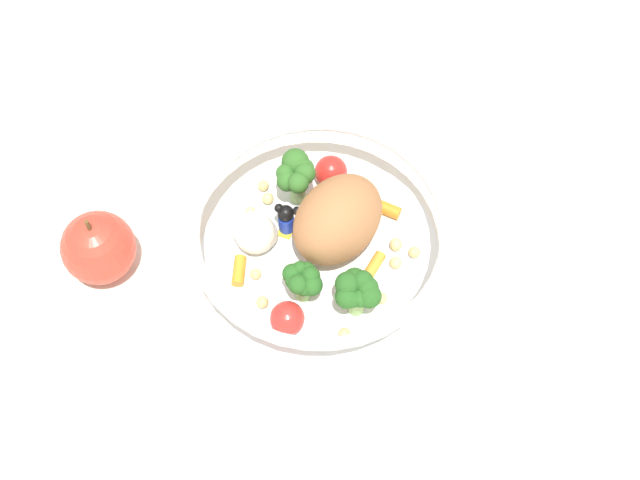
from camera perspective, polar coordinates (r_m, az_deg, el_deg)
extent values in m
plane|color=silver|center=(0.77, -1.27, -0.39)|extent=(2.40, 2.40, 0.00)
cylinder|color=white|center=(0.76, 0.00, -1.05)|extent=(0.21, 0.21, 0.01)
torus|color=white|center=(0.71, 0.00, 0.89)|extent=(0.22, 0.22, 0.01)
ellipsoid|color=#9E663D|center=(0.73, 1.19, 1.40)|extent=(0.11, 0.11, 0.07)
cylinder|color=#7FAD5B|center=(0.72, -1.15, -3.38)|extent=(0.01, 0.01, 0.02)
sphere|color=#23561E|center=(0.71, -1.35, -1.95)|extent=(0.01, 0.01, 0.01)
sphere|color=#23561E|center=(0.71, -1.85, -2.28)|extent=(0.02, 0.02, 0.02)
sphere|color=#23561E|center=(0.70, -1.75, -2.78)|extent=(0.01, 0.01, 0.01)
sphere|color=#23561E|center=(0.70, -1.48, -2.97)|extent=(0.02, 0.02, 0.02)
sphere|color=#23561E|center=(0.70, -1.07, -3.13)|extent=(0.02, 0.02, 0.02)
sphere|color=#23561E|center=(0.70, -0.56, -3.03)|extent=(0.02, 0.02, 0.02)
sphere|color=#23561E|center=(0.70, -0.66, -2.44)|extent=(0.02, 0.02, 0.02)
sphere|color=#23561E|center=(0.71, -0.94, -2.16)|extent=(0.02, 0.02, 0.02)
cylinder|color=#8EB766|center=(0.72, 2.45, -4.23)|extent=(0.01, 0.01, 0.03)
sphere|color=#23561E|center=(0.70, 2.34, -2.71)|extent=(0.02, 0.02, 0.02)
sphere|color=#23561E|center=(0.70, 1.86, -2.98)|extent=(0.02, 0.02, 0.02)
sphere|color=#23561E|center=(0.70, 1.81, -3.84)|extent=(0.02, 0.02, 0.02)
sphere|color=#23561E|center=(0.70, 2.20, -3.91)|extent=(0.02, 0.02, 0.02)
sphere|color=#23561E|center=(0.70, 2.70, -3.90)|extent=(0.02, 0.02, 0.02)
sphere|color=#23561E|center=(0.70, 3.32, -3.77)|extent=(0.02, 0.02, 0.02)
sphere|color=#23561E|center=(0.70, 3.18, -3.21)|extent=(0.02, 0.02, 0.02)
sphere|color=#23561E|center=(0.70, 2.84, -2.78)|extent=(0.02, 0.02, 0.02)
cylinder|color=#8EB766|center=(0.77, -1.49, 3.38)|extent=(0.01, 0.01, 0.03)
sphere|color=#2D6023|center=(0.76, -1.66, 5.22)|extent=(0.03, 0.03, 0.03)
sphere|color=#2D6023|center=(0.75, -1.99, 4.59)|extent=(0.02, 0.02, 0.02)
sphere|color=#2D6023|center=(0.75, -2.08, 4.01)|extent=(0.02, 0.02, 0.02)
sphere|color=#2D6023|center=(0.74, -1.47, 3.85)|extent=(0.02, 0.02, 0.02)
sphere|color=#2D6023|center=(0.75, -1.04, 4.48)|extent=(0.02, 0.02, 0.02)
sphere|color=#2D6023|center=(0.75, -1.16, 4.75)|extent=(0.02, 0.02, 0.02)
sphere|color=silver|center=(0.74, -4.45, 0.83)|extent=(0.03, 0.03, 0.03)
sphere|color=silver|center=(0.75, -4.80, 0.68)|extent=(0.03, 0.03, 0.03)
sphere|color=silver|center=(0.75, -4.52, 0.12)|extent=(0.03, 0.03, 0.03)
sphere|color=silver|center=(0.74, -4.34, 0.44)|extent=(0.04, 0.04, 0.04)
sphere|color=silver|center=(0.75, -3.89, 0.40)|extent=(0.03, 0.03, 0.03)
sphere|color=silver|center=(0.75, -4.37, 0.55)|extent=(0.03, 0.03, 0.03)
cube|color=yellow|center=(0.76, -2.24, 0.75)|extent=(0.02, 0.02, 0.00)
cylinder|color=#1933B2|center=(0.75, -2.27, 1.18)|extent=(0.02, 0.02, 0.02)
sphere|color=black|center=(0.74, -2.32, 1.80)|extent=(0.01, 0.01, 0.01)
sphere|color=black|center=(0.74, -2.78, 2.15)|extent=(0.01, 0.01, 0.01)
sphere|color=black|center=(0.74, -1.88, 1.87)|extent=(0.01, 0.01, 0.01)
cylinder|color=orange|center=(0.78, 2.30, 3.41)|extent=(0.03, 0.02, 0.01)
cylinder|color=orange|center=(0.74, -5.45, -2.06)|extent=(0.03, 0.02, 0.01)
cylinder|color=orange|center=(0.74, 3.58, -1.80)|extent=(0.03, 0.03, 0.01)
cylinder|color=orange|center=(0.77, 4.21, 2.21)|extent=(0.03, 0.03, 0.01)
sphere|color=red|center=(0.71, -2.20, -5.24)|extent=(0.03, 0.03, 0.03)
sphere|color=red|center=(0.78, 0.73, 4.60)|extent=(0.03, 0.03, 0.03)
sphere|color=#D1B775|center=(0.77, -4.69, 1.87)|extent=(0.01, 0.01, 0.01)
sphere|color=tan|center=(0.75, 6.34, -0.82)|extent=(0.01, 0.01, 0.01)
sphere|color=tan|center=(0.73, -3.88, -4.18)|extent=(0.01, 0.01, 0.01)
sphere|color=#D1B775|center=(0.78, -3.52, 2.79)|extent=(0.01, 0.01, 0.01)
sphere|color=tan|center=(0.74, -4.33, -2.29)|extent=(0.01, 0.01, 0.01)
sphere|color=tan|center=(0.71, 1.65, -6.28)|extent=(0.01, 0.01, 0.01)
sphere|color=tan|center=(0.79, -3.81, 3.65)|extent=(0.01, 0.01, 0.01)
sphere|color=#D1B775|center=(0.75, 5.10, -1.52)|extent=(0.01, 0.01, 0.01)
sphere|color=#D1B775|center=(0.74, -1.24, -1.92)|extent=(0.01, 0.01, 0.01)
sphere|color=#D1B775|center=(0.75, 5.11, -0.30)|extent=(0.01, 0.01, 0.01)
sphere|color=tan|center=(0.73, 4.12, -3.90)|extent=(0.01, 0.01, 0.01)
sphere|color=#BC3828|center=(0.76, -14.61, -0.50)|extent=(0.06, 0.06, 0.06)
cylinder|color=brown|center=(0.72, -15.28, 0.97)|extent=(0.00, 0.00, 0.01)
cube|color=silver|center=(0.85, 15.83, 4.91)|extent=(0.18, 0.18, 0.01)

